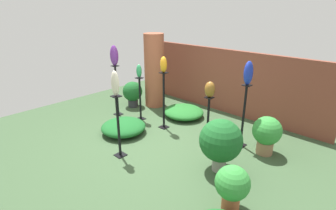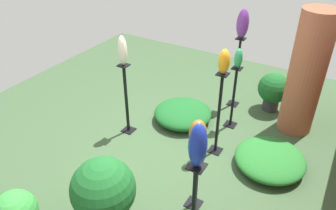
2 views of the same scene
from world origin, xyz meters
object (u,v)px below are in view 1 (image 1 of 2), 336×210
art_vase_cobalt (248,73)px  art_vase_jade (139,71)px  art_vase_bronze (210,89)px  potted_plant_back_center (133,92)px  pedestal_amber (164,103)px  pedestal_ivory (119,129)px  art_vase_violet (114,56)px  potted_plant_mid_left (221,141)px  potted_plant_mid_right (232,185)px  pedestal_violet (117,93)px  pedestal_cobalt (243,119)px  art_vase_amber (164,64)px  pedestal_bronze (208,121)px  brick_pillar (154,71)px  potted_plant_front_left (267,133)px  art_vase_ivory (115,83)px  pedestal_jade (140,101)px

art_vase_cobalt → art_vase_jade: size_ratio=1.43×
art_vase_cobalt → art_vase_bronze: 0.82m
potted_plant_back_center → pedestal_amber: bearing=-13.7°
pedestal_ivory → art_vase_violet: 2.37m
art_vase_bronze → potted_plant_mid_left: bearing=-43.8°
potted_plant_mid_right → potted_plant_mid_left: (-0.66, 0.72, 0.16)m
potted_plant_back_center → pedestal_violet: bearing=-74.9°
pedestal_cobalt → art_vase_amber: (-1.79, -0.49, 0.93)m
pedestal_bronze → art_vase_cobalt: size_ratio=2.14×
brick_pillar → pedestal_ivory: (1.54, -2.43, -0.47)m
pedestal_cobalt → pedestal_amber: bearing=-164.8°
art_vase_cobalt → potted_plant_front_left: 1.23m
pedestal_amber → pedestal_violet: size_ratio=1.02×
pedestal_violet → potted_plant_back_center: bearing=105.1°
pedestal_violet → art_vase_jade: art_vase_jade is taller
pedestal_violet → art_vase_amber: bearing=10.4°
potted_plant_back_center → brick_pillar: bearing=54.3°
potted_plant_mid_right → potted_plant_front_left: bearing=99.8°
potted_plant_mid_right → potted_plant_mid_left: potted_plant_mid_left is taller
pedestal_cobalt → art_vase_amber: 2.08m
pedestal_ivory → pedestal_violet: (-1.73, 1.24, 0.05)m
pedestal_amber → art_vase_amber: art_vase_amber is taller
pedestal_amber → pedestal_bronze: size_ratio=1.37×
art_vase_bronze → potted_plant_mid_right: bearing=-45.4°
pedestal_amber → art_vase_jade: 1.02m
art_vase_cobalt → pedestal_amber: bearing=-164.8°
art_vase_ivory → potted_plant_mid_right: art_vase_ivory is taller
pedestal_jade → art_vase_amber: art_vase_amber is taller
pedestal_bronze → potted_plant_back_center: (-2.79, 0.21, -0.03)m
pedestal_bronze → art_vase_ivory: art_vase_ivory is taller
art_vase_ivory → art_vase_bronze: art_vase_ivory is taller
pedestal_cobalt → art_vase_jade: (-2.58, -0.54, 0.66)m
potted_plant_mid_right → pedestal_cobalt: bearing=114.5°
pedestal_amber → pedestal_bronze: bearing=9.4°
brick_pillar → potted_plant_front_left: size_ratio=2.66×
art_vase_ivory → potted_plant_back_center: size_ratio=0.63×
art_vase_ivory → brick_pillar: bearing=122.3°
art_vase_cobalt → brick_pillar: bearing=171.9°
pedestal_bronze → art_vase_violet: (-2.61, -0.46, 1.15)m
brick_pillar → potted_plant_front_left: brick_pillar is taller
potted_plant_mid_left → potted_plant_mid_right: bearing=-47.3°
pedestal_bronze → pedestal_violet: pedestal_violet is taller
art_vase_amber → art_vase_jade: (-0.79, -0.06, -0.27)m
pedestal_cobalt → art_vase_jade: art_vase_jade is taller
art_vase_ivory → art_vase_amber: art_vase_amber is taller
pedestal_amber → pedestal_bronze: (1.14, 0.19, -0.18)m
art_vase_bronze → art_vase_ivory: bearing=-117.3°
pedestal_amber → pedestal_violet: 1.50m
brick_pillar → pedestal_ivory: size_ratio=1.67×
brick_pillar → pedestal_ivory: 2.92m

